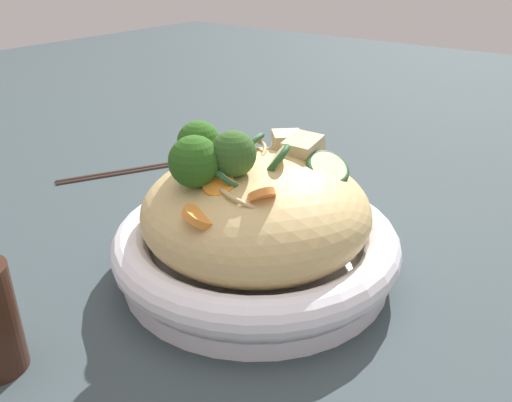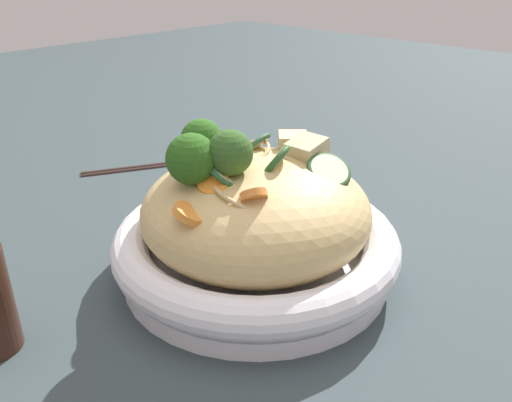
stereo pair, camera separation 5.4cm
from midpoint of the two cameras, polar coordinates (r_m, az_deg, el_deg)
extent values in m
plane|color=#334043|center=(0.58, 2.68, -7.59)|extent=(3.00, 3.00, 0.00)
cylinder|color=white|center=(0.57, 2.70, -6.81)|extent=(0.28, 0.28, 0.02)
torus|color=white|center=(0.56, 2.76, -4.33)|extent=(0.30, 0.30, 0.04)
ellipsoid|color=tan|center=(0.54, 2.84, -1.11)|extent=(0.24, 0.24, 0.11)
torus|color=tan|center=(0.56, 1.15, 4.52)|extent=(0.09, 0.09, 0.03)
torus|color=tan|center=(0.49, 2.04, 0.01)|extent=(0.08, 0.08, 0.04)
cone|color=#A1C170|center=(0.50, 0.16, 2.83)|extent=(0.03, 0.03, 0.01)
sphere|color=#315823|center=(0.49, 0.17, 5.20)|extent=(0.06, 0.06, 0.04)
cone|color=#9FC16D|center=(0.55, -2.96, 4.30)|extent=(0.03, 0.03, 0.02)
sphere|color=#2A5A1C|center=(0.54, -3.01, 6.49)|extent=(0.06, 0.06, 0.04)
cone|color=#A4BC6F|center=(0.50, -3.75, 1.93)|extent=(0.03, 0.03, 0.02)
sphere|color=#2A5A1A|center=(0.49, -3.83, 4.47)|extent=(0.07, 0.07, 0.05)
cylinder|color=orange|center=(0.56, 0.89, 5.60)|extent=(0.03, 0.03, 0.02)
cylinder|color=orange|center=(0.48, -1.36, 1.89)|extent=(0.04, 0.04, 0.02)
cylinder|color=orange|center=(0.46, -3.93, -1.47)|extent=(0.04, 0.04, 0.02)
cylinder|color=orange|center=(0.46, 3.07, 0.51)|extent=(0.03, 0.03, 0.02)
cylinder|color=orange|center=(0.51, 0.30, 4.12)|extent=(0.02, 0.02, 0.02)
cylinder|color=beige|center=(0.49, -0.29, 2.60)|extent=(0.04, 0.04, 0.02)
torus|color=#24552F|center=(0.49, -0.29, 2.60)|extent=(0.05, 0.05, 0.03)
cylinder|color=beige|center=(0.51, 5.10, 4.17)|extent=(0.04, 0.04, 0.03)
torus|color=#285326|center=(0.51, 5.10, 4.17)|extent=(0.04, 0.05, 0.04)
cylinder|color=beige|center=(0.53, 10.74, 3.12)|extent=(0.05, 0.05, 0.02)
torus|color=#275126|center=(0.53, 10.74, 3.12)|extent=(0.06, 0.06, 0.03)
cylinder|color=beige|center=(0.57, 2.38, 5.83)|extent=(0.04, 0.04, 0.03)
torus|color=#27512F|center=(0.57, 2.38, 5.83)|extent=(0.05, 0.05, 0.04)
cube|color=#C7B38C|center=(0.57, 6.67, 5.82)|extent=(0.04, 0.04, 0.03)
cube|color=#CCB991|center=(0.55, 8.34, 5.11)|extent=(0.03, 0.04, 0.03)
cube|color=#CCB091|center=(0.57, -2.57, 5.55)|extent=(0.04, 0.04, 0.03)
cylinder|color=black|center=(0.86, -9.76, 3.90)|extent=(0.10, 0.19, 0.01)
cylinder|color=black|center=(0.85, -9.65, 3.66)|extent=(0.10, 0.19, 0.01)
camera|label=1|loc=(0.03, -87.14, 1.38)|focal=37.17mm
camera|label=2|loc=(0.03, 92.86, -1.38)|focal=37.17mm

